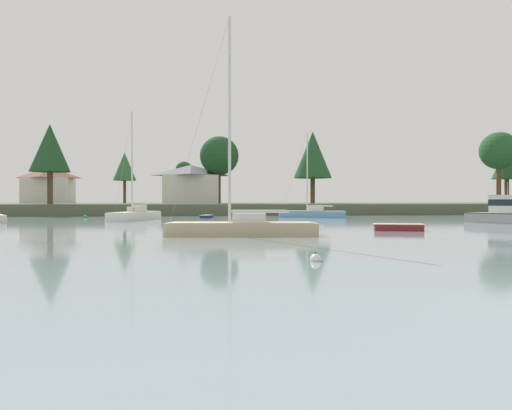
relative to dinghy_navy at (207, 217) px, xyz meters
The scene contains 17 objects.
far_shore_bank 34.18m from the dinghy_navy, 77.84° to the left, with size 186.14×52.37×1.69m, color #4C563D.
dinghy_navy is the anchor object (origin of this frame).
sailboat_sand 31.65m from the dinghy_navy, 86.53° to the right, with size 9.77×3.32×14.53m.
sailboat_skyblue 13.83m from the dinghy_navy, ahead, with size 8.82×5.58×11.72m.
dinghy_maroon 31.21m from the dinghy_navy, 63.50° to the right, with size 3.97×2.73×0.70m.
sailboat_white 10.69m from the dinghy_navy, 139.22° to the right, with size 5.10×9.46×12.80m.
mooring_buoy_white 44.93m from the dinghy_navy, 85.50° to the right, with size 0.40×0.40×0.45m.
mooring_buoy_green 15.57m from the dinghy_navy, behind, with size 0.51×0.51×0.56m.
shore_tree_center_right 37.37m from the dinghy_navy, 115.20° to the left, with size 4.44×4.44×9.86m.
shore_tree_inland_a 35.19m from the dinghy_navy, 96.83° to the left, with size 3.48×3.48×8.30m.
shore_tree_far_right 62.92m from the dinghy_navy, 23.46° to the left, with size 7.21×7.21×13.81m.
shore_tree_center_left 72.37m from the dinghy_navy, 27.04° to the left, with size 6.01×6.01×12.48m.
shore_tree_right_mid 26.41m from the dinghy_navy, 83.98° to the left, with size 7.00×7.00×12.12m.
shore_tree_center 33.18m from the dinghy_navy, 51.01° to the left, with size 7.02×7.02×13.31m.
shore_tree_left_mid 29.52m from the dinghy_navy, 148.92° to the left, with size 5.99×5.99×12.28m.
cottage_near_water 47.83m from the dinghy_navy, 130.18° to the left, with size 9.07×8.09×7.13m.
cottage_eastern 26.84m from the dinghy_navy, 95.59° to the left, with size 10.59×8.69×7.08m.
Camera 1 is at (-7.86, -7.64, 2.24)m, focal length 33.50 mm.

